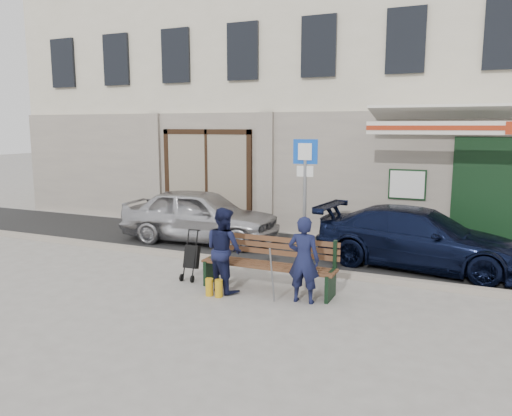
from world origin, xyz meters
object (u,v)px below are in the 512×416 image
Objects in this scene: bench at (266,264)px; woman at (224,249)px; car_navy at (420,238)px; parking_sign at (305,183)px; man at (304,260)px; car_silver at (200,215)px; stroller at (192,258)px.

woman reaches higher than bench.
car_navy is at bearing 48.37° from bench.
woman is at bearing -121.32° from parking_sign.
car_navy is at bearing 18.80° from parking_sign.
man is at bearing -22.08° from bench.
car_silver is 3.99m from bench.
man reaches higher than car_navy.
parking_sign reaches higher than bench.
stroller is (-1.50, 0.00, -0.05)m from bench.
bench is 0.78m from woman.
parking_sign is 2.63m from stroller.
man is 1.53× the size of stroller.
car_navy is (5.19, -0.16, -0.06)m from car_silver.
car_silver is at bearing -42.26° from man.
man is at bearing -155.34° from woman.
car_navy is 2.83× the size of woman.
woman is (2.24, -3.05, 0.07)m from car_silver.
bench is at bearing -4.07° from stroller.
man is (0.80, -0.32, 0.25)m from bench.
woman is at bearing -2.87° from man.
man is (3.69, -3.06, 0.04)m from car_silver.
car_silver is at bearing 136.67° from bench.
car_silver is 3.46m from parking_sign.
bench is 0.90m from man.
bench is at bearing -137.68° from car_silver.
car_silver is 2.67× the size of woman.
stroller is at bearing 130.79° from car_navy.
car_navy is 2.92× the size of man.
car_navy is 1.61× the size of parking_sign.
car_silver is at bearing 113.14° from stroller.
woman reaches higher than stroller.
bench is 1.50m from stroller.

